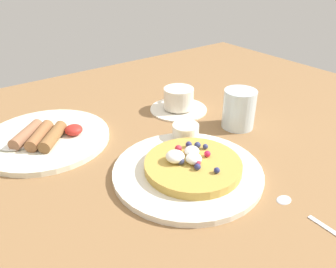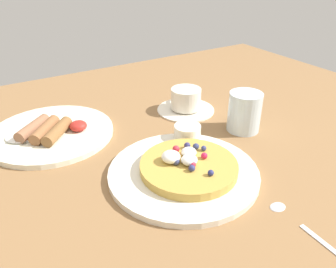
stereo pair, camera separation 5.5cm
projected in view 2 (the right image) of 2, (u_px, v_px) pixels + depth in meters
The scene contains 10 objects.
ground_plane at pixel (155, 172), 65.96cm from camera, with size 159.71×124.20×3.00cm, color olive.
pancake_plate at pixel (183, 172), 62.30cm from camera, with size 27.90×27.90×1.19cm, color silver.
pancake_with_berries at pixel (188, 165), 61.49cm from camera, with size 18.02×18.02×3.71cm.
syrup_ramekin at pixel (187, 131), 72.20cm from camera, with size 5.76×5.76×2.71cm.
breakfast_plate at pixel (51, 133), 75.49cm from camera, with size 27.50×27.50×1.21cm, color white.
fried_breakfast at pixel (46, 130), 73.11cm from camera, with size 16.87×12.90×2.80cm.
coffee_saucer at pixel (186, 109), 87.18cm from camera, with size 14.76×14.76×0.78cm, color white.
coffee_cup at pixel (186, 98), 85.82cm from camera, with size 8.20×9.41×5.19cm.
teaspoon at pixel (295, 220), 51.98cm from camera, with size 2.86×15.60×0.60cm.
water_glass at pixel (244, 112), 76.04cm from camera, with size 7.48×7.48×9.07cm, color silver.
Camera 2 is at (-25.97, -47.32, 37.22)cm, focal length 35.87 mm.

